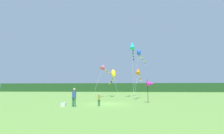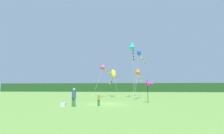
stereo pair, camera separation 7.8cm
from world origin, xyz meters
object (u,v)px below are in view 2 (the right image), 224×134
cooler_box (63,105)px  kite_orange (139,73)px  kite_yellow (113,75)px  person_adult (74,96)px  kite_rainbow (105,68)px  kite_cyan (132,47)px  person_child (99,99)px  banner_flag_pole (150,84)px  kite_blue (140,54)px

cooler_box → kite_orange: 12.91m
kite_yellow → kite_orange: 7.23m
cooler_box → kite_yellow: bearing=75.2°
kite_yellow → cooler_box: bearing=-104.8°
person_adult → cooler_box: size_ratio=4.19×
kite_rainbow → kite_cyan: (5.50, -1.03, 3.93)m
person_child → banner_flag_pole: 7.02m
kite_rainbow → kite_yellow: size_ratio=0.97×
kite_rainbow → kite_yellow: kite_rainbow is taller
person_adult → kite_cyan: kite_cyan is taller
person_adult → kite_orange: (7.34, 9.03, 3.15)m
person_child → kite_cyan: size_ratio=0.12×
kite_rainbow → kite_orange: kite_rainbow is taller
kite_orange → kite_cyan: 6.69m
banner_flag_pole → kite_orange: bearing=101.4°
kite_blue → kite_rainbow: bearing=-157.6°
banner_flag_pole → kite_rainbow: 12.46m
person_child → kite_orange: bearing=59.2°
kite_cyan → person_adult: bearing=-117.2°
person_child → kite_yellow: 14.30m
person_child → cooler_box: (-3.52, -0.66, -0.52)m
person_adult → kite_orange: 12.06m
person_child → banner_flag_pole: size_ratio=0.44×
person_child → kite_cyan: 15.55m
kite_cyan → person_child: bearing=-109.2°
kite_cyan → kite_yellow: bearing=154.9°
person_child → person_adult: bearing=-162.0°
person_adult → person_child: (2.41, 0.78, -0.32)m
person_adult → kite_cyan: size_ratio=0.17×
person_child → kite_blue: size_ratio=0.12×
kite_rainbow → kite_blue: bearing=22.4°
person_adult → kite_orange: bearing=50.9°
person_adult → cooler_box: (-1.10, 0.12, -0.84)m
person_adult → kite_cyan: bearing=62.8°
kite_cyan → kite_blue: bearing=66.2°
kite_cyan → kite_orange: bearing=-78.6°
cooler_box → banner_flag_pole: bearing=23.6°
banner_flag_pole → kite_yellow: kite_yellow is taller
kite_cyan → kite_rainbow: bearing=169.4°
banner_flag_pole → kite_cyan: kite_cyan is taller
cooler_box → kite_yellow: kite_yellow is taller
banner_flag_pole → kite_cyan: (-1.72, 8.55, 7.31)m
person_child → banner_flag_pole: (5.89, 3.45, 1.65)m
cooler_box → kite_yellow: size_ratio=0.05×
person_child → kite_rainbow: (-1.33, 13.04, 5.03)m
cooler_box → kite_blue: (9.46, 16.70, 8.96)m
person_adult → kite_yellow: 15.22m
person_child → kite_yellow: bearing=88.7°
banner_flag_pole → kite_rainbow: kite_rainbow is taller
kite_rainbow → banner_flag_pole: bearing=-53.0°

